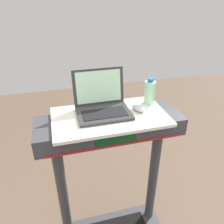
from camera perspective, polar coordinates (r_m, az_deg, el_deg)
The scene contains 4 objects.
desk_board at distance 1.34m, azimuth -0.56°, elevation -1.23°, with size 0.69×0.39×0.02m, color beige.
laptop at distance 1.36m, azimuth -2.56°, elevation 2.00°, with size 0.32×0.27×0.24m.
computer_mouse at distance 1.39m, azimuth 6.84°, elevation 0.96°, with size 0.06×0.10×0.03m, color #B2B2B7.
water_bottle at distance 1.47m, azimuth 9.61°, elevation 5.03°, with size 0.07×0.07×0.17m.
Camera 1 is at (-0.29, -0.42, 1.86)m, focal length 35.68 mm.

